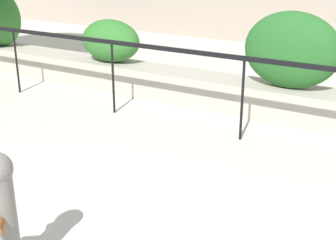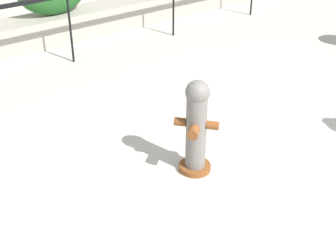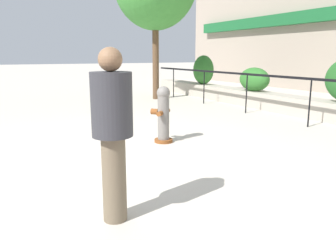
# 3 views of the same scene
# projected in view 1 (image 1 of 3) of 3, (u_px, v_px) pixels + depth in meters

# --- Properties ---
(planter_wall_low) EXTENTS (18.00, 0.70, 0.50)m
(planter_wall_low) POSITION_uv_depth(u_px,v_px,m) (269.00, 101.00, 7.16)
(planter_wall_low) COLOR #ADA393
(planter_wall_low) RESTS_ON ground
(fence_railing_segment) EXTENTS (15.00, 0.05, 1.15)m
(fence_railing_segment) POSITION_uv_depth(u_px,v_px,m) (244.00, 66.00, 6.02)
(fence_railing_segment) COLOR black
(fence_railing_segment) RESTS_ON ground
(hedge_bush_1) EXTENTS (1.18, 0.70, 0.76)m
(hedge_bush_1) POSITION_uv_depth(u_px,v_px,m) (111.00, 41.00, 8.42)
(hedge_bush_1) COLOR #2D6B28
(hedge_bush_1) RESTS_ON planter_wall_low
(hedge_bush_2) EXTENTS (1.42, 0.59, 1.12)m
(hedge_bush_2) POSITION_uv_depth(u_px,v_px,m) (291.00, 50.00, 6.75)
(hedge_bush_2) COLOR #235B23
(hedge_bush_2) RESTS_ON planter_wall_low
(fire_hydrant) EXTENTS (0.50, 0.50, 1.08)m
(fire_hydrant) POSITION_uv_depth(u_px,v_px,m) (1.00, 218.00, 3.48)
(fire_hydrant) COLOR brown
(fire_hydrant) RESTS_ON ground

